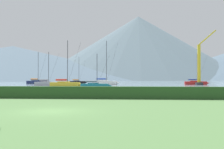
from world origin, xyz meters
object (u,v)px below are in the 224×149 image
(sailboat_slip_8, at_px, (66,84))
(dock_crane, at_px, (200,67))
(sailboat_slip_12, at_px, (37,82))
(sailboat_slip_7, at_px, (95,85))
(sailboat_slip_5, at_px, (196,83))
(sailboat_slip_6, at_px, (78,82))
(sailboat_slip_11, at_px, (105,82))
(sailboat_slip_1, at_px, (47,83))

(sailboat_slip_8, relative_size, dock_crane, 0.66)
(sailboat_slip_8, height_order, sailboat_slip_12, sailboat_slip_12)
(sailboat_slip_7, xyz_separation_m, sailboat_slip_12, (-27.74, 41.29, 0.15))
(sailboat_slip_5, bearing_deg, dock_crane, -79.51)
(sailboat_slip_6, bearing_deg, sailboat_slip_11, -63.71)
(sailboat_slip_1, xyz_separation_m, dock_crane, (45.03, 10.24, 4.89))
(sailboat_slip_11, bearing_deg, dock_crane, 8.93)
(sailboat_slip_5, distance_m, dock_crane, 5.95)
(sailboat_slip_5, height_order, dock_crane, dock_crane)
(sailboat_slip_7, bearing_deg, sailboat_slip_11, 94.76)
(sailboat_slip_1, height_order, sailboat_slip_7, sailboat_slip_1)
(sailboat_slip_8, bearing_deg, sailboat_slip_6, 101.74)
(sailboat_slip_1, bearing_deg, sailboat_slip_12, 118.97)
(sailboat_slip_6, distance_m, sailboat_slip_8, 39.42)
(sailboat_slip_5, relative_size, sailboat_slip_7, 1.36)
(sailboat_slip_1, xyz_separation_m, sailboat_slip_11, (15.64, 8.78, 0.14))
(sailboat_slip_6, relative_size, sailboat_slip_8, 0.92)
(sailboat_slip_5, height_order, sailboat_slip_11, sailboat_slip_11)
(sailboat_slip_5, xyz_separation_m, dock_crane, (0.43, -3.40, 4.87))
(sailboat_slip_8, xyz_separation_m, sailboat_slip_12, (-19.50, 34.12, 0.02))
(sailboat_slip_1, xyz_separation_m, sailboat_slip_12, (-11.31, 23.05, 0.07))
(sailboat_slip_8, distance_m, dock_crane, 42.84)
(sailboat_slip_8, xyz_separation_m, dock_crane, (36.84, 21.31, 4.84))
(sailboat_slip_7, xyz_separation_m, dock_crane, (28.60, 28.49, 4.97))
(sailboat_slip_12, bearing_deg, sailboat_slip_11, -20.08)
(sailboat_slip_1, bearing_deg, sailboat_slip_5, 19.84)
(sailboat_slip_1, height_order, sailboat_slip_8, sailboat_slip_8)
(sailboat_slip_8, distance_m, sailboat_slip_12, 39.30)
(sailboat_slip_6, xyz_separation_m, dock_crane, (41.92, -17.78, 4.92))
(sailboat_slip_7, bearing_deg, sailboat_slip_8, 142.03)
(sailboat_slip_1, relative_size, sailboat_slip_7, 1.31)
(sailboat_slip_8, xyz_separation_m, sailboat_slip_11, (7.45, 19.85, 0.08))
(sailboat_slip_5, xyz_separation_m, sailboat_slip_12, (-55.91, 9.41, 0.05))
(sailboat_slip_1, distance_m, sailboat_slip_6, 28.19)
(sailboat_slip_11, bearing_deg, sailboat_slip_12, 158.20)
(sailboat_slip_1, height_order, sailboat_slip_12, sailboat_slip_12)
(sailboat_slip_5, distance_m, sailboat_slip_7, 42.55)
(sailboat_slip_7, height_order, sailboat_slip_8, sailboat_slip_8)
(sailboat_slip_1, xyz_separation_m, sailboat_slip_7, (16.43, -18.25, -0.08))
(sailboat_slip_5, xyz_separation_m, sailboat_slip_8, (-36.41, -24.71, 0.03))
(sailboat_slip_5, height_order, sailboat_slip_7, sailboat_slip_5)
(sailboat_slip_1, xyz_separation_m, sailboat_slip_5, (44.60, 13.64, 0.02))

